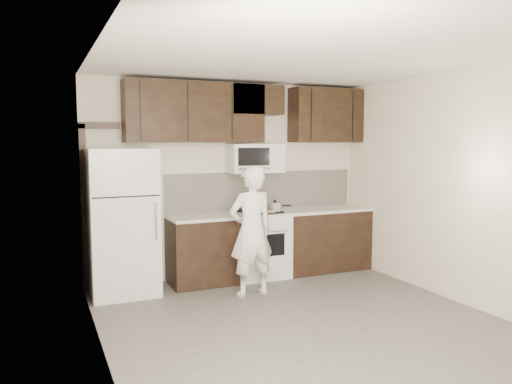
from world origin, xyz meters
TOP-DOWN VIEW (x-y plane):
  - floor at (0.00, 0.00)m, footprint 4.50×4.50m
  - back_wall at (0.00, 2.25)m, footprint 4.00×0.00m
  - ceiling at (0.00, 0.00)m, footprint 4.50×4.50m
  - counter_run at (0.60, 1.94)m, footprint 2.95×0.64m
  - stove at (0.30, 1.94)m, footprint 0.76×0.66m
  - backsplash at (0.50, 2.24)m, footprint 2.90×0.02m
  - upper_cabinets at (0.21, 2.08)m, footprint 3.48×0.35m
  - microwave at (0.30, 2.06)m, footprint 0.76×0.42m
  - refrigerator at (-1.55, 1.89)m, footprint 0.80×0.76m
  - door_trim at (-1.92, 2.21)m, footprint 0.50×0.08m
  - saucepan at (0.48, 1.79)m, footprint 0.33×0.19m
  - baking_tray at (0.38, 1.82)m, footprint 0.42×0.35m
  - pizza at (0.38, 1.82)m, footprint 0.30×0.30m
  - person at (-0.12, 1.21)m, footprint 0.62×0.44m

SIDE VIEW (x-z plane):
  - floor at x=0.00m, z-range 0.00..0.00m
  - counter_run at x=0.60m, z-range 0.00..0.91m
  - stove at x=0.30m, z-range -0.01..0.93m
  - person at x=-0.12m, z-range 0.00..1.60m
  - refrigerator at x=-1.55m, z-range 0.00..1.80m
  - baking_tray at x=0.38m, z-range 0.91..0.93m
  - pizza at x=0.38m, z-range 0.93..0.95m
  - saucepan at x=0.48m, z-range 0.89..1.08m
  - backsplash at x=0.50m, z-range 0.91..1.45m
  - door_trim at x=-1.92m, z-range 0.19..2.31m
  - back_wall at x=0.00m, z-range -0.65..3.35m
  - microwave at x=0.30m, z-range 1.45..1.85m
  - upper_cabinets at x=0.21m, z-range 1.89..2.67m
  - ceiling at x=0.00m, z-range 2.70..2.70m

